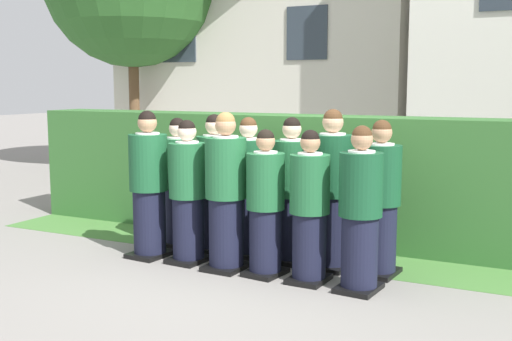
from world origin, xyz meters
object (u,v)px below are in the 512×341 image
(student_rear_row_2, at_px, (248,190))
(student_front_row_3, at_px, (265,207))
(student_front_row_1, at_px, (188,195))
(student_rear_row_5, at_px, (380,202))
(student_rear_row_3, at_px, (291,194))
(student_front_row_5, at_px, (360,213))
(student_front_row_2, at_px, (226,195))
(student_rear_row_0, at_px, (178,185))
(student_rear_row_1, at_px, (215,186))
(student_front_row_4, at_px, (309,211))
(student_front_row_0, at_px, (149,188))
(student_rear_row_4, at_px, (332,193))

(student_rear_row_2, bearing_deg, student_front_row_3, -49.93)
(student_front_row_1, bearing_deg, student_rear_row_5, 13.13)
(student_rear_row_3, bearing_deg, student_front_row_5, -32.69)
(student_front_row_2, height_order, student_rear_row_3, student_front_row_2)
(student_rear_row_0, distance_m, student_rear_row_3, 1.54)
(student_front_row_3, height_order, student_rear_row_1, student_rear_row_1)
(student_rear_row_3, bearing_deg, student_front_row_3, -94.04)
(student_front_row_2, xyz_separation_m, student_rear_row_2, (-0.04, 0.60, -0.04))
(student_front_row_4, distance_m, student_rear_row_3, 0.75)
(student_front_row_0, distance_m, student_front_row_3, 1.51)
(student_front_row_2, height_order, student_front_row_4, student_front_row_2)
(student_front_row_1, xyz_separation_m, student_rear_row_0, (-0.51, 0.58, -0.01))
(student_rear_row_2, bearing_deg, student_front_row_4, -31.59)
(student_front_row_3, xyz_separation_m, student_rear_row_5, (1.06, 0.53, 0.05))
(student_rear_row_0, xyz_separation_m, student_rear_row_1, (0.53, -0.02, 0.03))
(student_rear_row_0, relative_size, student_rear_row_1, 0.97)
(student_rear_row_1, bearing_deg, student_front_row_3, -32.76)
(student_front_row_1, height_order, student_rear_row_2, student_rear_row_2)
(student_rear_row_0, xyz_separation_m, student_rear_row_4, (2.02, -0.09, 0.07))
(student_front_row_4, xyz_separation_m, student_rear_row_4, (0.03, 0.57, 0.09))
(student_front_row_1, relative_size, student_rear_row_4, 0.93)
(student_rear_row_2, xyz_separation_m, student_rear_row_4, (1.03, -0.05, 0.05))
(student_front_row_0, xyz_separation_m, student_rear_row_2, (1.00, 0.55, -0.04))
(student_front_row_5, xyz_separation_m, student_rear_row_4, (-0.51, 0.61, 0.06))
(student_rear_row_2, height_order, student_rear_row_4, student_rear_row_4)
(student_rear_row_4, relative_size, student_rear_row_5, 1.06)
(student_rear_row_0, relative_size, student_rear_row_3, 0.97)
(student_front_row_0, xyz_separation_m, student_rear_row_0, (0.01, 0.59, -0.05))
(student_rear_row_0, xyz_separation_m, student_rear_row_2, (0.99, -0.04, 0.02))
(student_front_row_4, distance_m, student_rear_row_0, 2.09)
(student_front_row_3, bearing_deg, student_front_row_5, -3.16)
(student_front_row_2, relative_size, student_front_row_4, 1.10)
(student_front_row_4, relative_size, student_rear_row_2, 0.95)
(student_rear_row_0, relative_size, student_rear_row_4, 0.92)
(student_rear_row_2, distance_m, student_rear_row_4, 1.03)
(student_front_row_0, xyz_separation_m, student_rear_row_4, (2.03, 0.50, 0.02))
(student_rear_row_1, relative_size, student_rear_row_3, 1.01)
(student_front_row_3, relative_size, student_rear_row_4, 0.89)
(student_front_row_4, distance_m, student_rear_row_4, 0.57)
(student_front_row_5, bearing_deg, student_rear_row_4, 129.82)
(student_front_row_0, height_order, student_front_row_4, student_front_row_0)
(student_front_row_5, bearing_deg, student_front_row_2, 177.62)
(student_front_row_1, bearing_deg, student_rear_row_1, 88.52)
(student_rear_row_0, bearing_deg, student_front_row_5, -15.43)
(student_rear_row_1, bearing_deg, student_rear_row_5, -2.51)
(student_front_row_0, relative_size, student_front_row_2, 1.00)
(student_front_row_0, distance_m, student_front_row_4, 2.00)
(student_rear_row_4, bearing_deg, student_front_row_1, -161.82)
(student_front_row_1, height_order, student_front_row_4, student_front_row_1)
(student_rear_row_2, relative_size, student_rear_row_5, 0.99)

